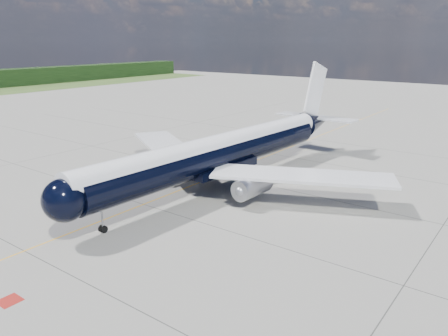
{
  "coord_description": "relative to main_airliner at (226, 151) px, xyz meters",
  "views": [
    {
      "loc": [
        36.95,
        -23.27,
        18.86
      ],
      "look_at": [
        6.61,
        17.24,
        4.0
      ],
      "focal_mm": 35.0,
      "sensor_mm": 36.0,
      "label": 1
    }
  ],
  "objects": [
    {
      "name": "ground",
      "position": [
        -3.58,
        8.37,
        -4.82
      ],
      "size": [
        320.0,
        320.0,
        0.0
      ],
      "primitive_type": "plane",
      "color": "gray",
      "rests_on": "ground"
    },
    {
      "name": "taxiway_centerline",
      "position": [
        -3.58,
        3.37,
        -4.82
      ],
      "size": [
        0.16,
        160.0,
        0.01
      ],
      "primitive_type": "cube",
      "color": "#FBAA0D",
      "rests_on": "ground"
    },
    {
      "name": "red_marking",
      "position": [
        3.22,
        -31.63,
        -4.82
      ],
      "size": [
        1.6,
        1.6,
        0.01
      ],
      "primitive_type": "cube",
      "color": "maroon",
      "rests_on": "ground"
    },
    {
      "name": "main_airliner",
      "position": [
        0.0,
        0.0,
        0.0
      ],
      "size": [
        44.16,
        53.8,
        15.54
      ],
      "rotation": [
        0.0,
        0.0,
        -0.05
      ],
      "color": "black",
      "rests_on": "ground"
    }
  ]
}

